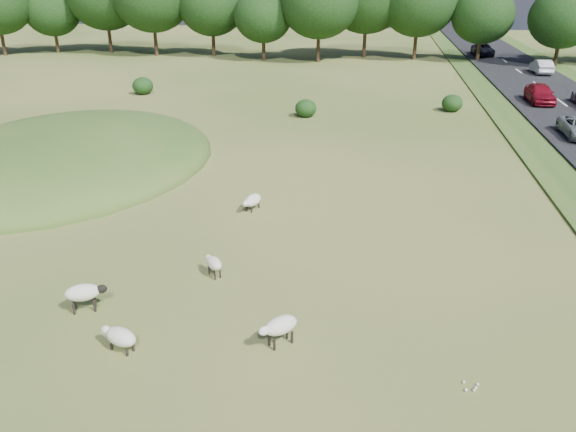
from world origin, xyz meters
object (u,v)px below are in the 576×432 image
(sheep_2, at_px, (280,326))
(sheep_4, at_px, (214,263))
(car_7, at_px, (540,93))
(sheep_0, at_px, (120,336))
(sheep_1, at_px, (84,293))
(sheep_3, at_px, (252,200))
(car_1, at_px, (483,49))
(car_5, at_px, (489,36))
(car_2, at_px, (542,66))

(sheep_2, height_order, sheep_4, sheep_2)
(sheep_4, xyz_separation_m, car_7, (18.21, 30.93, 0.51))
(sheep_0, bearing_deg, sheep_1, -21.24)
(sheep_3, relative_size, car_1, 0.26)
(sheep_0, distance_m, car_7, 40.55)
(car_5, bearing_deg, sheep_3, 73.11)
(sheep_4, height_order, car_2, car_2)
(sheep_4, distance_m, car_7, 35.90)
(sheep_1, bearing_deg, sheep_3, 44.52)
(sheep_1, relative_size, sheep_4, 1.42)
(car_5, bearing_deg, car_1, 78.53)
(sheep_2, bearing_deg, sheep_1, -50.60)
(sheep_3, bearing_deg, car_5, -176.39)
(car_2, bearing_deg, sheep_0, 65.16)
(sheep_3, height_order, car_7, car_7)
(sheep_4, height_order, car_7, car_7)
(sheep_2, relative_size, car_7, 0.27)
(car_2, bearing_deg, sheep_1, 62.55)
(sheep_3, relative_size, car_5, 0.30)
(sheep_1, bearing_deg, car_5, 48.36)
(sheep_4, relative_size, car_7, 0.21)
(car_1, xyz_separation_m, car_5, (3.80, 18.73, -0.08))
(car_7, bearing_deg, sheep_4, -120.48)
(car_2, bearing_deg, sheep_2, 69.04)
(car_2, bearing_deg, sheep_4, 64.48)
(sheep_3, xyz_separation_m, car_1, (18.16, 53.60, 0.51))
(car_1, bearing_deg, car_7, -90.00)
(car_1, xyz_separation_m, car_7, (0.00, -28.75, 0.04))
(sheep_0, xyz_separation_m, car_5, (23.44, 82.94, 0.43))
(car_5, distance_m, car_7, 47.62)
(sheep_3, height_order, car_5, car_5)
(sheep_2, bearing_deg, car_1, -146.96)
(sheep_1, bearing_deg, car_7, 33.09)
(sheep_2, bearing_deg, car_5, -146.49)
(sheep_0, xyz_separation_m, car_2, (23.44, 50.65, 0.51))
(sheep_4, bearing_deg, car_5, -57.24)
(sheep_2, distance_m, car_5, 84.19)
(sheep_2, relative_size, sheep_4, 1.26)
(sheep_0, distance_m, car_2, 55.81)
(sheep_3, distance_m, car_2, 45.66)
(sheep_2, height_order, car_2, car_2)
(car_2, height_order, car_5, car_2)
(sheep_3, distance_m, sheep_4, 6.08)
(sheep_4, xyz_separation_m, car_2, (22.01, 46.11, 0.46))
(sheep_1, bearing_deg, sheep_0, -65.86)
(sheep_0, xyz_separation_m, sheep_4, (1.44, 4.54, 0.05))
(car_2, distance_m, car_7, 15.64)
(sheep_1, relative_size, car_7, 0.30)
(sheep_3, distance_m, car_1, 56.59)
(sheep_4, xyz_separation_m, car_5, (22.01, 78.41, 0.38))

